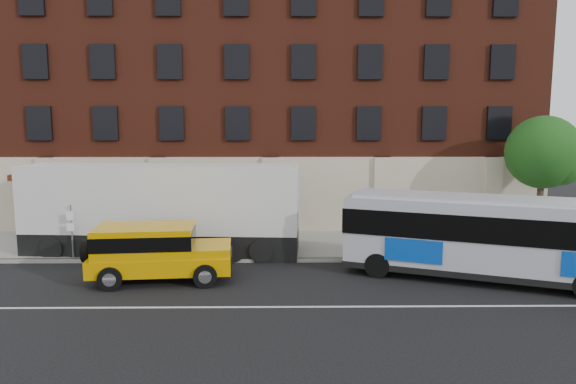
{
  "coord_description": "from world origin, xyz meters",
  "views": [
    {
      "loc": [
        0.61,
        -15.76,
        6.07
      ],
      "look_at": [
        0.86,
        5.5,
        3.14
      ],
      "focal_mm": 32.13,
      "sensor_mm": 36.0,
      "label": 1
    }
  ],
  "objects_px": {
    "city_bus": "(503,236)",
    "yellow_suv": "(155,249)",
    "street_tree": "(544,155)",
    "sign_pole": "(71,229)",
    "shipping_container": "(162,211)"
  },
  "relations": [
    {
      "from": "city_bus",
      "to": "yellow_suv",
      "type": "bearing_deg",
      "value": 178.54
    },
    {
      "from": "street_tree",
      "to": "city_bus",
      "type": "bearing_deg",
      "value": -125.95
    },
    {
      "from": "yellow_suv",
      "to": "sign_pole",
      "type": "bearing_deg",
      "value": 147.5
    },
    {
      "from": "street_tree",
      "to": "shipping_container",
      "type": "height_order",
      "value": "street_tree"
    },
    {
      "from": "city_bus",
      "to": "yellow_suv",
      "type": "height_order",
      "value": "city_bus"
    },
    {
      "from": "yellow_suv",
      "to": "shipping_container",
      "type": "relative_size",
      "value": 0.46
    },
    {
      "from": "sign_pole",
      "to": "yellow_suv",
      "type": "xyz_separation_m",
      "value": [
        4.24,
        -2.7,
        -0.23
      ]
    },
    {
      "from": "yellow_suv",
      "to": "shipping_container",
      "type": "height_order",
      "value": "shipping_container"
    },
    {
      "from": "yellow_suv",
      "to": "street_tree",
      "type": "bearing_deg",
      "value": 18.74
    },
    {
      "from": "sign_pole",
      "to": "yellow_suv",
      "type": "relative_size",
      "value": 0.44
    },
    {
      "from": "city_bus",
      "to": "shipping_container",
      "type": "distance_m",
      "value": 14.4
    },
    {
      "from": "street_tree",
      "to": "shipping_container",
      "type": "xyz_separation_m",
      "value": [
        -18.38,
        -2.11,
        -2.37
      ]
    },
    {
      "from": "sign_pole",
      "to": "city_bus",
      "type": "relative_size",
      "value": 0.21
    },
    {
      "from": "sign_pole",
      "to": "street_tree",
      "type": "relative_size",
      "value": 0.4
    },
    {
      "from": "yellow_suv",
      "to": "shipping_container",
      "type": "xyz_separation_m",
      "value": [
        -0.58,
        3.93,
        0.81
      ]
    }
  ]
}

